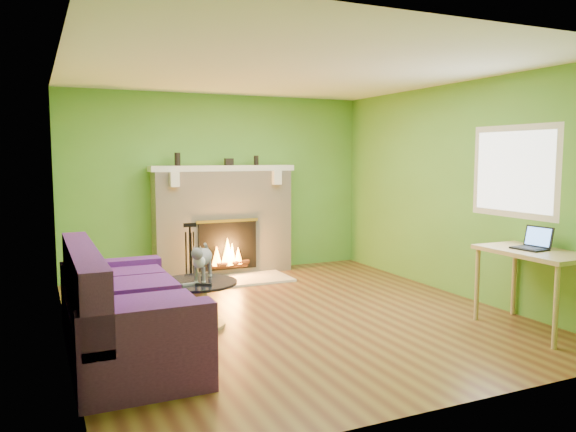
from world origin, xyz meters
name	(u,v)px	position (x,y,z in m)	size (l,w,h in m)	color
floor	(290,314)	(0.00, 0.00, 0.00)	(5.00, 5.00, 0.00)	brown
ceiling	(291,70)	(0.00, 0.00, 2.60)	(5.00, 5.00, 0.00)	white
wall_back	(219,184)	(0.00, 2.50, 1.30)	(5.00, 5.00, 0.00)	#56912F
wall_front	(449,220)	(0.00, -2.50, 1.30)	(5.00, 5.00, 0.00)	#56912F
wall_left	(63,203)	(-2.25, 0.00, 1.30)	(5.00, 5.00, 0.00)	#56912F
wall_right	(457,190)	(2.25, 0.00, 1.30)	(5.00, 5.00, 0.00)	#56912F
window_frame	(514,171)	(2.24, -0.90, 1.55)	(1.20, 1.20, 0.00)	silver
window_pane	(514,171)	(2.23, -0.90, 1.55)	(1.06, 1.06, 0.00)	white
fireplace	(224,221)	(0.00, 2.32, 0.77)	(2.10, 0.46, 1.58)	#BEB49E
hearth	(236,280)	(0.00, 1.80, 0.01)	(1.50, 0.75, 0.03)	beige
mantel	(223,168)	(0.00, 2.30, 1.54)	(2.10, 0.28, 0.08)	white
sofa	(120,313)	(-1.86, -0.53, 0.37)	(0.97, 2.14, 0.96)	#44185D
coffee_table	(197,300)	(-1.03, 0.03, 0.26)	(0.81, 0.81, 0.46)	tan
desk	(534,260)	(1.95, -1.48, 0.70)	(0.63, 1.08, 0.80)	tan
cat	(203,261)	(-0.95, 0.08, 0.65)	(0.22, 0.61, 0.38)	#5E5D62
remote_silver	(190,284)	(-1.13, -0.09, 0.47)	(0.17, 0.04, 0.02)	gray
remote_black	(204,284)	(-1.01, -0.15, 0.47)	(0.16, 0.04, 0.02)	black
laptop	(530,238)	(1.93, -1.43, 0.91)	(0.27, 0.30, 0.23)	black
fire_tools	(190,252)	(-0.59, 1.95, 0.43)	(0.21, 0.21, 0.79)	black
mantel_vase_left	(177,159)	(-0.65, 2.33, 1.67)	(0.08, 0.08, 0.18)	black
mantel_vase_right	(256,160)	(0.51, 2.33, 1.65)	(0.07, 0.07, 0.14)	black
mantel_box	(229,162)	(0.09, 2.33, 1.63)	(0.12, 0.08, 0.10)	black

